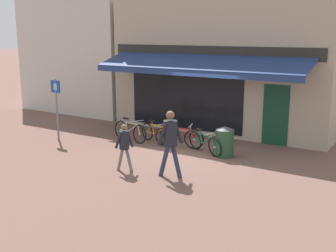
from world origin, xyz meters
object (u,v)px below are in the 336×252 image
bicycle_red (179,137)px  pedestrian_child (124,143)px  bicycle_silver (130,131)px  bicycle_green (204,143)px  parking_sign (57,103)px  litter_bin (225,141)px  pedestrian_adult (170,137)px  bicycle_orange (156,133)px

bicycle_red → pedestrian_child: pedestrian_child is taller
bicycle_silver → bicycle_green: bicycle_silver is taller
parking_sign → litter_bin: bearing=12.4°
pedestrian_child → pedestrian_adult: bearing=-164.2°
bicycle_silver → litter_bin: size_ratio=1.72×
bicycle_orange → bicycle_green: bicycle_green is taller
bicycle_orange → bicycle_green: size_ratio=1.05×
bicycle_green → parking_sign: (-5.31, -1.31, 1.03)m
bicycle_orange → bicycle_red: size_ratio=0.98×
parking_sign → pedestrian_child: bearing=-19.2°
bicycle_red → pedestrian_adult: pedestrian_adult is taller
pedestrian_child → parking_sign: parking_sign is taller
pedestrian_adult → pedestrian_child: size_ratio=1.35×
bicycle_orange → parking_sign: parking_sign is taller
bicycle_silver → pedestrian_adult: size_ratio=0.92×
bicycle_red → bicycle_silver: bearing=170.3°
bicycle_orange → bicycle_green: 2.04m
bicycle_orange → bicycle_red: (1.00, -0.09, 0.02)m
bicycle_green → parking_sign: size_ratio=0.70×
bicycle_green → pedestrian_child: size_ratio=1.16×
bicycle_orange → pedestrian_adult: size_ratio=0.90×
bicycle_red → bicycle_orange: bearing=160.3°
bicycle_silver → bicycle_orange: (0.97, 0.25, -0.01)m
bicycle_red → litter_bin: bearing=-17.7°
litter_bin → bicycle_red: bearing=176.7°
bicycle_green → pedestrian_adult: (0.27, -2.51, 0.76)m
parking_sign → pedestrian_adult: bearing=-12.1°
bicycle_red → litter_bin: size_ratio=1.72×
bicycle_orange → litter_bin: bearing=14.6°
pedestrian_adult → pedestrian_child: (-1.35, -0.28, -0.29)m
bicycle_silver → pedestrian_adult: (3.27, -2.47, 0.74)m
pedestrian_child → bicycle_red: bearing=-86.6°
bicycle_green → pedestrian_child: pedestrian_child is taller
litter_bin → parking_sign: size_ratio=0.44×
bicycle_red → pedestrian_child: size_ratio=1.24×
pedestrian_child → litter_bin: bearing=-118.1°
bicycle_red → litter_bin: litter_bin is taller
bicycle_red → pedestrian_adult: size_ratio=0.92×
bicycle_red → bicycle_green: bicycle_red is taller
bicycle_silver → bicycle_red: bicycle_red is taller
bicycle_red → pedestrian_child: bearing=-105.2°
pedestrian_child → parking_sign: (-4.23, 1.47, 0.55)m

